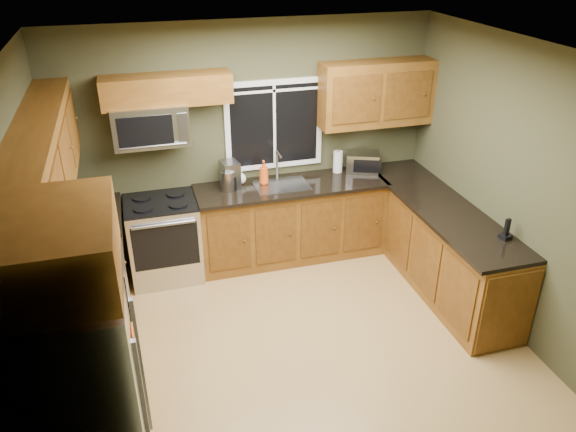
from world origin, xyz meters
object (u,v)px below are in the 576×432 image
kettle (228,180)px  soap_bottle_c (240,176)px  range (164,239)px  soap_bottle_a (264,172)px  toaster_oven (362,162)px  cordless_phone (506,233)px  coffee_maker (230,176)px  microwave (150,125)px  refrigerator (82,408)px  paper_towel_roll (338,162)px

kettle → soap_bottle_c: 0.23m
range → soap_bottle_a: (1.17, 0.11, 0.61)m
toaster_oven → soap_bottle_a: size_ratio=1.63×
toaster_oven → cordless_phone: (0.65, -1.87, -0.05)m
coffee_maker → soap_bottle_a: 0.38m
range → microwave: 1.27m
soap_bottle_a → coffee_maker: bearing=178.4°
refrigerator → coffee_maker: 3.25m
range → kettle: bearing=3.6°
refrigerator → range: size_ratio=1.92×
microwave → kettle: (0.75, -0.09, -0.66)m
microwave → toaster_oven: bearing=0.3°
soap_bottle_c → cordless_phone: size_ratio=0.81×
microwave → soap_bottle_c: microwave is taller
microwave → coffee_maker: 1.02m
coffee_maker → paper_towel_roll: 1.30m
cordless_phone → soap_bottle_a: bearing=135.4°
soap_bottle_c → kettle: bearing=-138.3°
toaster_oven → cordless_phone: bearing=-70.8°
toaster_oven → paper_towel_roll: 0.29m
refrigerator → paper_towel_roll: bearing=47.0°
range → soap_bottle_a: bearing=5.3°
toaster_oven → coffee_maker: bearing=-179.0°
microwave → toaster_oven: (2.38, 0.01, -0.67)m
toaster_oven → soap_bottle_a: bearing=-178.2°
soap_bottle_c → cordless_phone: 2.86m
paper_towel_roll → soap_bottle_c: paper_towel_roll is taller
coffee_maker → paper_towel_roll: (1.30, 0.09, -0.01)m
coffee_maker → paper_towel_roll: coffee_maker is taller
toaster_oven → refrigerator: bearing=-136.4°
range → toaster_oven: 2.45m
coffee_maker → kettle: (-0.04, -0.07, -0.01)m
soap_bottle_a → soap_bottle_c: soap_bottle_a is taller
range → paper_towel_roll: paper_towel_roll is taller
range → microwave: bearing=90.0°
refrigerator → soap_bottle_c: 3.37m
refrigerator → kettle: (1.44, 2.82, 0.17)m
microwave → soap_bottle_a: size_ratio=2.75×
refrigerator → soap_bottle_c: size_ratio=10.71×
kettle → cordless_phone: bearing=-37.9°
soap_bottle_a → soap_bottle_c: 0.27m
coffee_maker → soap_bottle_c: coffee_maker is taller
refrigerator → soap_bottle_a: bearing=57.1°
coffee_maker → toaster_oven: bearing=1.0°
refrigerator → soap_bottle_a: 3.43m
toaster_oven → range: bearing=-176.5°
kettle → refrigerator: bearing=-117.1°
refrigerator → soap_bottle_a: (1.86, 2.88, 0.18)m
microwave → coffee_maker: bearing=-1.2°
refrigerator → cordless_phone: size_ratio=8.72×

